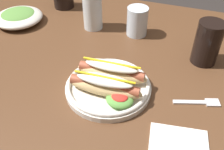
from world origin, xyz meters
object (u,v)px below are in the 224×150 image
(water_cup, at_px, (137,21))
(napkin, at_px, (179,149))
(fork, at_px, (200,102))
(extra_cup, at_px, (207,43))
(glass_bottle, at_px, (92,6))
(side_bowl, at_px, (19,17))
(hot_dog_plate, at_px, (109,83))

(water_cup, relative_size, napkin, 0.78)
(fork, distance_m, water_cup, 0.38)
(extra_cup, relative_size, napkin, 1.04)
(glass_bottle, bearing_deg, water_cup, 3.06)
(fork, bearing_deg, extra_cup, 74.67)
(side_bowl, xyz_separation_m, napkin, (0.67, -0.36, -0.02))
(water_cup, xyz_separation_m, side_bowl, (-0.45, -0.07, -0.03))
(extra_cup, xyz_separation_m, glass_bottle, (-0.41, 0.08, 0.02))
(glass_bottle, bearing_deg, napkin, -48.09)
(fork, xyz_separation_m, extra_cup, (-0.01, 0.19, 0.06))
(fork, bearing_deg, napkin, -119.97)
(water_cup, distance_m, glass_bottle, 0.17)
(hot_dog_plate, distance_m, glass_bottle, 0.36)
(fork, xyz_separation_m, glass_bottle, (-0.41, 0.27, 0.08))
(hot_dog_plate, height_order, napkin, hot_dog_plate)
(glass_bottle, distance_m, side_bowl, 0.30)
(hot_dog_plate, height_order, glass_bottle, glass_bottle)
(napkin, bearing_deg, fork, 78.30)
(water_cup, xyz_separation_m, extra_cup, (0.24, -0.09, 0.02))
(extra_cup, bearing_deg, hot_dog_plate, -135.69)
(hot_dog_plate, bearing_deg, water_cup, 91.52)
(fork, distance_m, side_bowl, 0.73)
(glass_bottle, height_order, napkin, glass_bottle)
(fork, height_order, side_bowl, side_bowl)
(water_cup, height_order, side_bowl, water_cup)
(glass_bottle, bearing_deg, fork, -32.84)
(fork, relative_size, side_bowl, 0.66)
(extra_cup, distance_m, side_bowl, 0.69)
(fork, distance_m, glass_bottle, 0.50)
(glass_bottle, bearing_deg, extra_cup, -10.97)
(hot_dog_plate, relative_size, side_bowl, 1.29)
(hot_dog_plate, distance_m, fork, 0.24)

